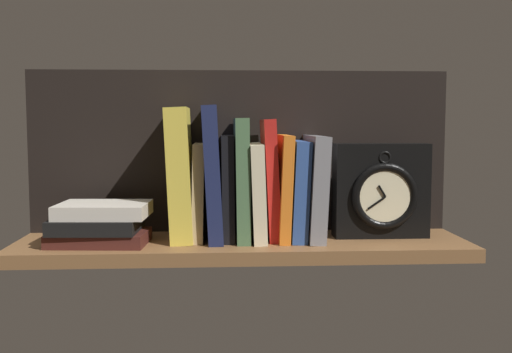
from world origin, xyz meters
TOP-DOWN VIEW (x-y plane):
  - ground_plane at (0.00, 0.00)cm, footprint 85.43×22.30cm
  - back_panel at (0.00, 10.55)cm, footprint 85.43×1.20cm
  - book_yellow_seinlanguage at (-11.72, 1.60)cm, footprint 5.18×13.77cm
  - book_tan_shortstories at (-8.27, 1.60)cm, footprint 2.54×12.02cm
  - book_navy_bierce at (-5.54, 1.60)cm, footprint 3.96×15.93cm
  - book_black_skeptic at (-2.71, 1.60)cm, footprint 2.45×12.54cm
  - book_green_romantic at (0.02, 1.60)cm, footprint 2.86×15.15cm
  - book_cream_twain at (2.84, 1.60)cm, footprint 3.16×16.20cm
  - book_red_requiem at (5.52, 1.60)cm, footprint 3.41×12.09cm
  - book_orange_pandolfini at (7.97, 1.60)cm, footprint 2.82×15.31cm
  - book_blue_modern at (10.74, 1.60)cm, footprint 3.66×14.81cm
  - book_gray_chess at (13.98, 1.60)cm, footprint 3.87×16.70cm
  - framed_clock at (27.15, 1.42)cm, footprint 18.31×6.51cm
  - book_stack_side at (-26.37, -1.93)cm, footprint 18.36×13.96cm

SIDE VIEW (x-z plane):
  - ground_plane at x=0.00cm, z-range -2.50..0.00cm
  - book_stack_side at x=-26.37cm, z-range 0.03..7.56cm
  - framed_clock at x=27.15cm, z-range -0.12..18.20cm
  - book_cream_twain at x=2.84cm, z-range -0.04..18.37cm
  - book_tan_shortstories at x=-8.27cm, z-range -0.02..18.36cm
  - book_blue_modern at x=10.74cm, z-range -0.05..18.92cm
  - book_gray_chess at x=13.98cm, z-range -0.06..19.88cm
  - book_black_skeptic at x=-2.71cm, z-range -0.01..19.93cm
  - book_orange_pandolfini at x=7.97cm, z-range -0.03..20.02cm
  - book_red_requiem at x=5.52cm, z-range -0.04..23.04cm
  - book_green_romantic at x=0.02cm, z-range -0.02..23.19cm
  - book_yellow_seinlanguage at x=-11.72cm, z-range -0.07..25.21cm
  - book_navy_bierce at x=-5.54cm, z-range -0.05..25.54cm
  - back_panel at x=0.00cm, z-range 0.00..32.90cm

